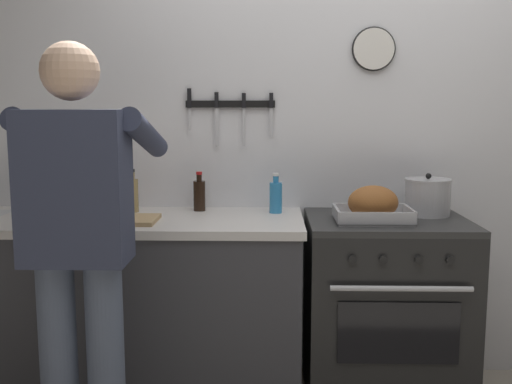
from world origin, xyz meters
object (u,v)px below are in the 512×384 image
bottle_vinegar (133,194)px  bottle_hot_sauce (91,196)px  bottle_wine_red (99,188)px  bottle_olive_oil (53,194)px  roasting_pan (373,206)px  stock_pot (428,197)px  bottle_dish_soap (276,196)px  stove (385,309)px  bottle_soy_sauce (199,195)px  person_cook (79,237)px  cutting_board (118,220)px

bottle_vinegar → bottle_hot_sauce: bearing=157.7°
bottle_wine_red → bottle_olive_oil: (-0.21, -0.07, -0.02)m
bottle_olive_oil → bottle_vinegar: 0.38m
roasting_pan → bottle_wine_red: (-1.34, 0.19, 0.05)m
stock_pot → bottle_dish_soap: size_ratio=1.11×
stove → roasting_pan: (-0.09, -0.08, 0.52)m
bottle_olive_oil → bottle_hot_sauce: (0.12, 0.21, -0.04)m
bottle_soy_sauce → bottle_hot_sauce: size_ratio=1.23×
stock_pot → bottle_soy_sauce: bearing=175.0°
person_cook → stock_pot: bearing=-51.2°
stock_pot → cutting_board: size_ratio=0.62×
bottle_dish_soap → bottle_vinegar: bearing=179.7°
stock_pot → bottle_vinegar: 1.47m
bottle_vinegar → bottle_dish_soap: bottle_vinegar is taller
stove → person_cook: person_cook is taller
bottle_soy_sauce → bottle_hot_sauce: bottle_soy_sauce is taller
stove → bottle_vinegar: size_ratio=4.12×
bottle_soy_sauce → bottle_hot_sauce: bearing=174.7°
bottle_wine_red → bottle_hot_sauce: bearing=121.1°
cutting_board → bottle_dish_soap: (0.73, 0.26, 0.07)m
person_cook → bottle_soy_sauce: size_ratio=8.24×
stove → bottle_olive_oil: (-1.63, 0.04, 0.56)m
bottle_soy_sauce → bottle_hot_sauce: 0.58m
cutting_board → bottle_wine_red: bottle_wine_red is taller
bottle_olive_oil → stock_pot: bearing=1.9°
stove → stock_pot: bearing=24.7°
cutting_board → bottle_soy_sauce: bottle_soy_sauce is taller
stock_pot → bottle_wine_red: (-1.63, 0.01, 0.04)m
bottle_soy_sauce → bottle_wine_red: bearing=-170.0°
bottle_dish_soap → cutting_board: bearing=-160.5°
person_cook → bottle_hot_sauce: 0.95m
person_cook → bottle_olive_oil: (-0.35, 0.71, 0.06)m
stove → roasting_pan: bearing=-136.3°
roasting_pan → stock_pot: (0.30, 0.18, 0.02)m
person_cook → cutting_board: 0.56m
roasting_pan → cutting_board: (-1.18, -0.03, -0.07)m
stove → stock_pot: size_ratio=4.03×
stove → bottle_olive_oil: bottle_olive_oil is taller
cutting_board → stock_pot: bearing=8.1°
stove → bottle_hot_sauce: 1.61m
bottle_wine_red → bottle_olive_oil: 0.22m
bottle_wine_red → bottle_vinegar: (0.16, 0.04, -0.04)m
person_cook → cutting_board: size_ratio=4.61×
bottle_dish_soap → bottle_hot_sauce: size_ratio=1.23×
stock_pot → bottle_olive_oil: 1.84m
person_cook → roasting_pan: bearing=-52.2°
bottle_vinegar → bottle_soy_sauce: bearing=8.1°
person_cook → roasting_pan: (1.19, 0.59, 0.02)m
stock_pot → bottle_soy_sauce: (-1.14, 0.10, -0.01)m
cutting_board → bottle_wine_red: bearing=124.4°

